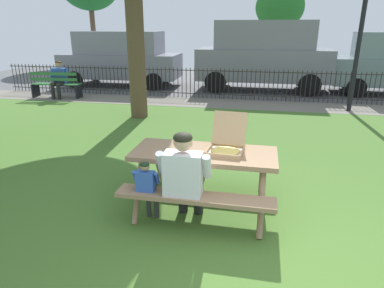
{
  "coord_description": "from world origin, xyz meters",
  "views": [
    {
      "loc": [
        -0.43,
        -2.68,
        2.25
      ],
      "look_at": [
        -1.27,
        1.56,
        0.75
      ],
      "focal_mm": 31.73,
      "sensor_mm": 36.0,
      "label": 1
    }
  ],
  "objects": [
    {
      "name": "pizza_box_open",
      "position": [
        -0.78,
        1.33,
        0.86
      ],
      "size": [
        0.47,
        0.56,
        0.46
      ],
      "color": "tan",
      "rests_on": "picnic_table_foreground"
    },
    {
      "name": "lamp_post_walkway",
      "position": [
        2.09,
        7.37,
        2.69
      ],
      "size": [
        0.28,
        0.28,
        4.45
      ],
      "color": "black",
      "rests_on": "ground"
    },
    {
      "name": "parked_car_far_left",
      "position": [
        -5.86,
        10.25,
        1.1
      ],
      "size": [
        4.65,
        2.05,
        2.08
      ],
      "color": "gray",
      "rests_on": "ground"
    },
    {
      "name": "street_asphalt",
      "position": [
        0.0,
        12.15,
        -0.01
      ],
      "size": [
        28.0,
        7.65,
        0.01
      ],
      "primitive_type": "cube",
      "color": "#515154"
    },
    {
      "name": "child_at_table",
      "position": [
        -1.63,
        0.73,
        0.5
      ],
      "size": [
        0.31,
        0.3,
        0.82
      ],
      "color": "#343434",
      "rests_on": "ground"
    },
    {
      "name": "far_tree_midleft",
      "position": [
        0.39,
        17.83,
        3.24
      ],
      "size": [
        2.63,
        2.63,
        4.45
      ],
      "color": "brown",
      "rests_on": "ground"
    },
    {
      "name": "adult_at_table",
      "position": [
        -1.19,
        0.75,
        0.66
      ],
      "size": [
        0.61,
        0.59,
        1.19
      ],
      "color": "black",
      "rests_on": "ground"
    },
    {
      "name": "person_on_park_bench",
      "position": [
        -6.92,
        7.51,
        0.66
      ],
      "size": [
        0.63,
        0.62,
        1.19
      ],
      "color": "black",
      "rests_on": "ground"
    },
    {
      "name": "iron_fence_streetside",
      "position": [
        0.0,
        8.33,
        0.5
      ],
      "size": [
        18.7,
        0.03,
        0.98
      ],
      "color": "#2D2823",
      "rests_on": "ground"
    },
    {
      "name": "cobblestone_walkway",
      "position": [
        0.0,
        7.63,
        -0.0
      ],
      "size": [
        28.0,
        1.4,
        0.01
      ],
      "primitive_type": "cube",
      "color": "slate"
    },
    {
      "name": "ground",
      "position": [
        0.0,
        2.16,
        -0.01
      ],
      "size": [
        28.0,
        12.33,
        0.02
      ],
      "primitive_type": "cube",
      "color": "#476E2A"
    },
    {
      "name": "parked_car_left",
      "position": [
        -0.36,
        10.25,
        1.31
      ],
      "size": [
        4.71,
        2.09,
        2.46
      ],
      "color": "slate",
      "rests_on": "ground"
    },
    {
      "name": "park_bench_left",
      "position": [
        -7.05,
        7.49,
        0.42
      ],
      "size": [
        1.63,
        0.59,
        0.85
      ],
      "color": "#2F6836",
      "rests_on": "ground"
    },
    {
      "name": "picnic_table_foreground",
      "position": [
        -1.06,
        1.25,
        0.6
      ],
      "size": [
        1.81,
        1.49,
        0.79
      ],
      "color": "#987556",
      "rests_on": "ground"
    }
  ]
}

